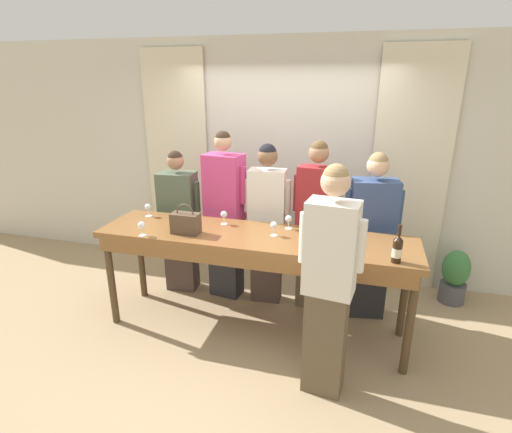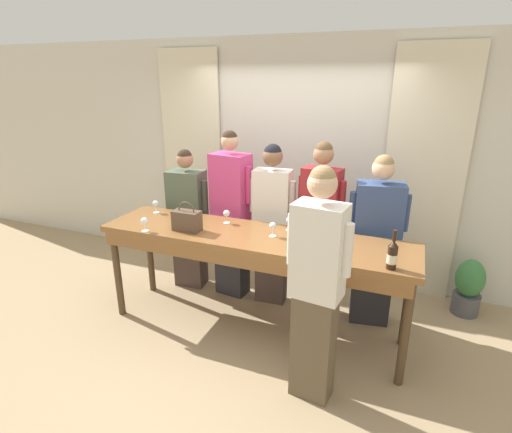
# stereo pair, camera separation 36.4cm
# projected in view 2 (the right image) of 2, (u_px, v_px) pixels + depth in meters

# --- Properties ---
(ground_plane) EXTENTS (18.00, 18.00, 0.00)m
(ground_plane) POSITION_uv_depth(u_px,v_px,m) (253.00, 328.00, 3.96)
(ground_plane) COLOR tan
(wall_back) EXTENTS (12.00, 0.06, 2.80)m
(wall_back) POSITION_uv_depth(u_px,v_px,m) (297.00, 162.00, 4.73)
(wall_back) COLOR beige
(wall_back) RESTS_ON ground_plane
(curtain_panel_left) EXTENTS (0.81, 0.03, 2.69)m
(curtain_panel_left) POSITION_uv_depth(u_px,v_px,m) (192.00, 159.00, 5.18)
(curtain_panel_left) COLOR beige
(curtain_panel_left) RESTS_ON ground_plane
(curtain_panel_right) EXTENTS (0.81, 0.03, 2.69)m
(curtain_panel_right) POSITION_uv_depth(u_px,v_px,m) (423.00, 178.00, 4.21)
(curtain_panel_right) COLOR beige
(curtain_panel_right) RESTS_ON ground_plane
(tasting_bar) EXTENTS (2.91, 0.69, 1.00)m
(tasting_bar) POSITION_uv_depth(u_px,v_px,m) (252.00, 245.00, 3.64)
(tasting_bar) COLOR brown
(tasting_bar) RESTS_ON ground_plane
(wine_bottle) EXTENTS (0.08, 0.08, 0.31)m
(wine_bottle) POSITION_uv_depth(u_px,v_px,m) (392.00, 255.00, 2.95)
(wine_bottle) COLOR black
(wine_bottle) RESTS_ON tasting_bar
(handbag) EXTENTS (0.26, 0.13, 0.28)m
(handbag) POSITION_uv_depth(u_px,v_px,m) (187.00, 220.00, 3.70)
(handbag) COLOR brown
(handbag) RESTS_ON tasting_bar
(wine_glass_front_left) EXTENTS (0.07, 0.07, 0.13)m
(wine_glass_front_left) POSITION_uv_depth(u_px,v_px,m) (227.00, 214.00, 3.88)
(wine_glass_front_left) COLOR white
(wine_glass_front_left) RESTS_ON tasting_bar
(wine_glass_front_mid) EXTENTS (0.07, 0.07, 0.13)m
(wine_glass_front_mid) POSITION_uv_depth(u_px,v_px,m) (317.00, 228.00, 3.52)
(wine_glass_front_mid) COLOR white
(wine_glass_front_mid) RESTS_ON tasting_bar
(wine_glass_front_right) EXTENTS (0.07, 0.07, 0.13)m
(wine_glass_front_right) POSITION_uv_depth(u_px,v_px,m) (290.00, 221.00, 3.70)
(wine_glass_front_right) COLOR white
(wine_glass_front_right) RESTS_ON tasting_bar
(wine_glass_center_left) EXTENTS (0.07, 0.07, 0.13)m
(wine_glass_center_left) POSITION_uv_depth(u_px,v_px,m) (144.00, 222.00, 3.68)
(wine_glass_center_left) COLOR white
(wine_glass_center_left) RESTS_ON tasting_bar
(wine_glass_center_mid) EXTENTS (0.07, 0.07, 0.13)m
(wine_glass_center_mid) POSITION_uv_depth(u_px,v_px,m) (273.00, 226.00, 3.56)
(wine_glass_center_mid) COLOR white
(wine_glass_center_mid) RESTS_ON tasting_bar
(wine_glass_center_right) EXTENTS (0.07, 0.07, 0.13)m
(wine_glass_center_right) POSITION_uv_depth(u_px,v_px,m) (156.00, 204.00, 4.19)
(wine_glass_center_right) COLOR white
(wine_glass_center_right) RESTS_ON tasting_bar
(guest_olive_jacket) EXTENTS (0.51, 0.30, 1.62)m
(guest_olive_jacket) POSITION_uv_depth(u_px,v_px,m) (188.00, 220.00, 4.55)
(guest_olive_jacket) COLOR #473833
(guest_olive_jacket) RESTS_ON ground_plane
(guest_pink_top) EXTENTS (0.51, 0.31, 1.85)m
(guest_pink_top) POSITION_uv_depth(u_px,v_px,m) (231.00, 215.00, 4.32)
(guest_pink_top) COLOR #28282D
(guest_pink_top) RESTS_ON ground_plane
(guest_cream_sweater) EXTENTS (0.49, 0.24, 1.74)m
(guest_cream_sweater) POSITION_uv_depth(u_px,v_px,m) (272.00, 223.00, 4.17)
(guest_cream_sweater) COLOR #473833
(guest_cream_sweater) RESTS_ON ground_plane
(guest_striped_shirt) EXTENTS (0.49, 0.26, 1.79)m
(guest_striped_shirt) POSITION_uv_depth(u_px,v_px,m) (320.00, 227.00, 3.99)
(guest_striped_shirt) COLOR brown
(guest_striped_shirt) RESTS_ON ground_plane
(guest_navy_coat) EXTENTS (0.55, 0.33, 1.70)m
(guest_navy_coat) POSITION_uv_depth(u_px,v_px,m) (376.00, 242.00, 3.82)
(guest_navy_coat) COLOR #28282D
(guest_navy_coat) RESTS_ON ground_plane
(host_pouring) EXTENTS (0.47, 0.27, 1.82)m
(host_pouring) POSITION_uv_depth(u_px,v_px,m) (317.00, 286.00, 2.83)
(host_pouring) COLOR brown
(host_pouring) RESTS_ON ground_plane
(potted_plant) EXTENTS (0.28, 0.28, 0.61)m
(potted_plant) POSITION_uv_depth(u_px,v_px,m) (469.00, 287.00, 4.12)
(potted_plant) COLOR #4C4C51
(potted_plant) RESTS_ON ground_plane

